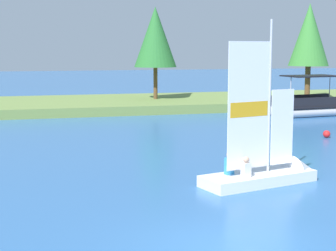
{
  "coord_description": "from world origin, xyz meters",
  "views": [
    {
      "loc": [
        -4.27,
        -10.86,
        4.45
      ],
      "look_at": [
        1.55,
        11.23,
        1.2
      ],
      "focal_mm": 58.09,
      "sensor_mm": 36.0,
      "label": 1
    }
  ],
  "objects_px": {
    "shoreline_tree_midleft": "(155,37)",
    "shoreline_tree_centre": "(309,35)",
    "sailboat": "(276,170)",
    "pontoon_boat": "(310,105)",
    "channel_buoy": "(327,134)"
  },
  "relations": [
    {
      "from": "sailboat",
      "to": "pontoon_boat",
      "type": "bearing_deg",
      "value": 42.64
    },
    {
      "from": "shoreline_tree_centre",
      "to": "sailboat",
      "type": "height_order",
      "value": "shoreline_tree_centre"
    },
    {
      "from": "shoreline_tree_midleft",
      "to": "shoreline_tree_centre",
      "type": "xyz_separation_m",
      "value": [
        11.22,
        -2.88,
        0.15
      ]
    },
    {
      "from": "shoreline_tree_midleft",
      "to": "channel_buoy",
      "type": "bearing_deg",
      "value": -72.89
    },
    {
      "from": "shoreline_tree_centre",
      "to": "pontoon_boat",
      "type": "relative_size",
      "value": 1.34
    },
    {
      "from": "sailboat",
      "to": "pontoon_boat",
      "type": "distance_m",
      "value": 19.21
    },
    {
      "from": "shoreline_tree_centre",
      "to": "channel_buoy",
      "type": "bearing_deg",
      "value": -115.17
    },
    {
      "from": "shoreline_tree_midleft",
      "to": "sailboat",
      "type": "height_order",
      "value": "shoreline_tree_midleft"
    },
    {
      "from": "channel_buoy",
      "to": "shoreline_tree_centre",
      "type": "bearing_deg",
      "value": 64.83
    },
    {
      "from": "shoreline_tree_centre",
      "to": "sailboat",
      "type": "xyz_separation_m",
      "value": [
        -12.75,
        -20.91,
        -5.04
      ]
    },
    {
      "from": "shoreline_tree_midleft",
      "to": "pontoon_boat",
      "type": "relative_size",
      "value": 1.29
    },
    {
      "from": "shoreline_tree_centre",
      "to": "channel_buoy",
      "type": "relative_size",
      "value": 19.47
    },
    {
      "from": "shoreline_tree_centre",
      "to": "shoreline_tree_midleft",
      "type": "bearing_deg",
      "value": 165.59
    },
    {
      "from": "sailboat",
      "to": "pontoon_boat",
      "type": "xyz_separation_m",
      "value": [
        10.35,
        16.19,
        0.28
      ]
    },
    {
      "from": "shoreline_tree_midleft",
      "to": "channel_buoy",
      "type": "distance_m",
      "value": 17.67
    }
  ]
}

